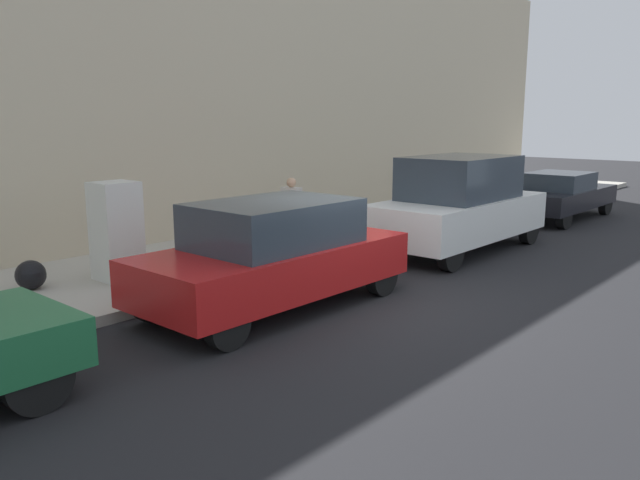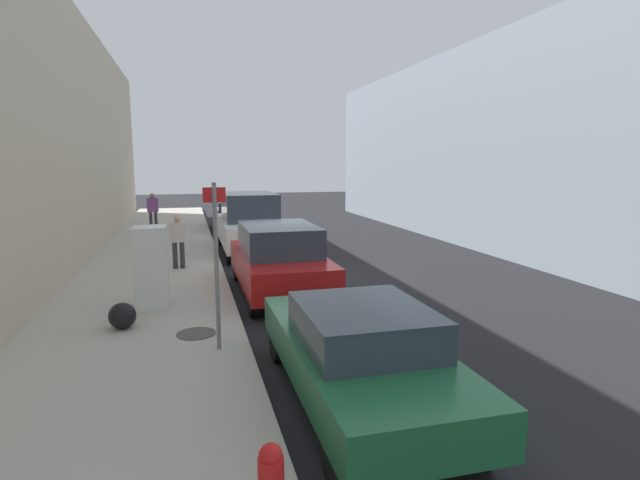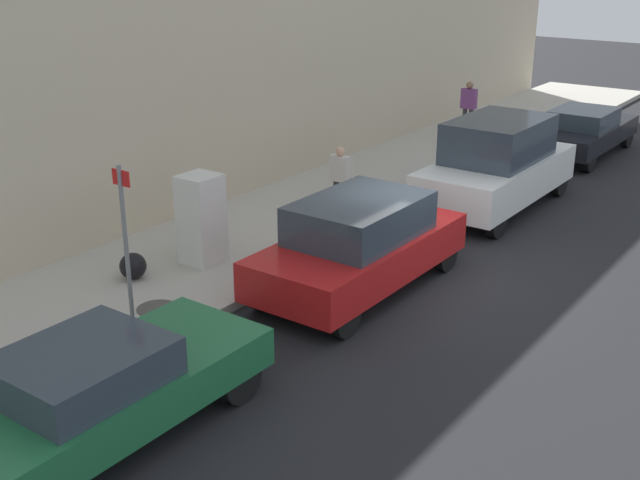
# 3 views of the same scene
# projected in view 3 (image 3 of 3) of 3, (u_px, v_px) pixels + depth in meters

# --- Properties ---
(ground_plane) EXTENTS (80.00, 80.00, 0.00)m
(ground_plane) POSITION_uv_depth(u_px,v_px,m) (422.00, 278.00, 15.24)
(ground_plane) COLOR black
(sidewalk_slab) EXTENTS (4.02, 44.00, 0.17)m
(sidewalk_slab) POSITION_uv_depth(u_px,v_px,m) (264.00, 232.00, 17.37)
(sidewalk_slab) COLOR #B2ADA0
(sidewalk_slab) RESTS_ON ground
(building_facade_near) EXTENTS (2.27, 39.60, 8.03)m
(building_facade_near) POSITION_uv_depth(u_px,v_px,m) (150.00, 37.00, 17.72)
(building_facade_near) COLOR beige
(building_facade_near) RESTS_ON ground
(discarded_refrigerator) EXTENTS (0.69, 0.72, 1.74)m
(discarded_refrigerator) POSITION_uv_depth(u_px,v_px,m) (201.00, 219.00, 15.26)
(discarded_refrigerator) COLOR silver
(discarded_refrigerator) RESTS_ON sidewalk_slab
(manhole_cover) EXTENTS (0.70, 0.70, 0.02)m
(manhole_cover) POSITION_uv_depth(u_px,v_px,m) (157.00, 308.00, 13.56)
(manhole_cover) COLOR #47443F
(manhole_cover) RESTS_ON sidewalk_slab
(street_sign_post) EXTENTS (0.36, 0.07, 2.76)m
(street_sign_post) POSITION_uv_depth(u_px,v_px,m) (126.00, 243.00, 12.19)
(street_sign_post) COLOR slate
(street_sign_post) RESTS_ON sidewalk_slab
(trash_bag) EXTENTS (0.50, 0.50, 0.50)m
(trash_bag) POSITION_uv_depth(u_px,v_px,m) (133.00, 266.00, 14.69)
(trash_bag) COLOR black
(trash_bag) RESTS_ON sidewalk_slab
(pedestrian_walking_far) EXTENTS (0.45, 0.22, 1.57)m
(pedestrian_walking_far) POSITION_uv_depth(u_px,v_px,m) (340.00, 176.00, 17.95)
(pedestrian_walking_far) COLOR #333338
(pedestrian_walking_far) RESTS_ON sidewalk_slab
(pedestrian_standing_near) EXTENTS (0.49, 0.23, 1.68)m
(pedestrian_standing_near) POSITION_uv_depth(u_px,v_px,m) (469.00, 104.00, 25.32)
(pedestrian_standing_near) COLOR #333338
(pedestrian_standing_near) RESTS_ON sidewalk_slab
(parked_sedan_green) EXTENTS (1.81, 4.65, 1.41)m
(parked_sedan_green) POSITION_uv_depth(u_px,v_px,m) (98.00, 391.00, 10.02)
(parked_sedan_green) COLOR #1E6038
(parked_sedan_green) RESTS_ON ground
(parked_suv_red) EXTENTS (1.98, 4.60, 1.73)m
(parked_suv_red) POSITION_uv_depth(u_px,v_px,m) (360.00, 244.00, 14.46)
(parked_suv_red) COLOR red
(parked_suv_red) RESTS_ON ground
(parked_van_white) EXTENTS (2.04, 4.94, 2.16)m
(parked_van_white) POSITION_uv_depth(u_px,v_px,m) (497.00, 164.00, 18.83)
(parked_van_white) COLOR silver
(parked_van_white) RESTS_ON ground
(parked_sedan_dark) EXTENTS (1.80, 4.72, 1.41)m
(parked_sedan_dark) POSITION_uv_depth(u_px,v_px,m) (584.00, 131.00, 23.60)
(parked_sedan_dark) COLOR black
(parked_sedan_dark) RESTS_ON ground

